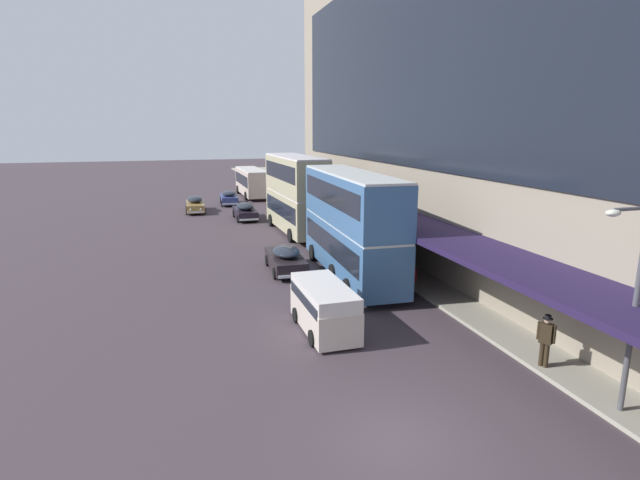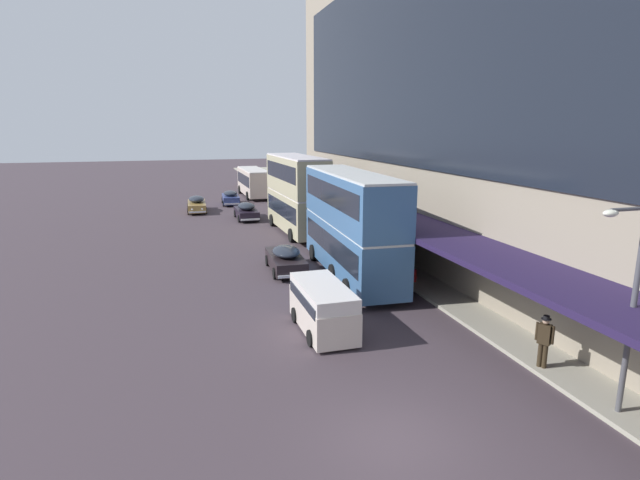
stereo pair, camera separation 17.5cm
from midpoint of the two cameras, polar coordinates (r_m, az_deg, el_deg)
The scene contains 13 objects.
ground at distance 14.44m, azimuth 9.16°, elevation -21.71°, with size 240.00×240.00×0.00m, color #40343B.
transit_bus_kerbside_front at distance 60.13m, azimuth -7.52°, elevation 6.73°, with size 2.82×9.69×3.26m.
transit_bus_kerbside_rear at distance 38.71m, azimuth -2.57°, elevation 5.51°, with size 3.02×9.80×5.98m.
transit_bus_kerbside_far at distance 27.19m, azimuth 3.72°, elevation 2.14°, with size 3.05×11.37×5.77m.
sedan_far_back at distance 28.69m, azimuth -3.78°, elevation -2.15°, with size 1.99×4.77×1.51m.
sedan_second_mid at distance 50.35m, azimuth -13.82°, elevation 4.01°, with size 1.90×4.99×1.54m.
sedan_oncoming_rear at distance 54.36m, azimuth -10.09°, elevation 4.80°, with size 1.96×4.49×1.49m.
sedan_trailing_mid at distance 70.45m, azimuth -8.13°, elevation 6.66°, with size 2.00×4.49×1.49m.
sedan_lead_near at distance 45.32m, azimuth -8.30°, elevation 3.30°, with size 1.88×4.69×1.54m.
vw_van at distance 20.41m, azimuth 0.48°, elevation -7.39°, with size 1.94×4.57×1.96m.
pedestrian_at_kerb at distance 18.73m, azimuth 24.49°, elevation -10.24°, with size 0.41×0.55×1.86m.
street_lamp at distance 16.04m, azimuth 32.14°, elevation -5.28°, with size 1.50×0.28×6.02m.
fire_hydrant at distance 26.82m, azimuth 10.94°, elevation -4.00°, with size 0.20×0.40×0.70m.
Camera 2 is at (-5.23, -10.70, 8.15)m, focal length 28.00 mm.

